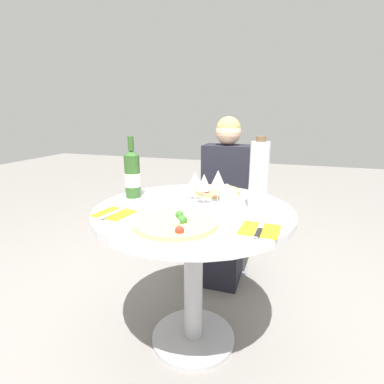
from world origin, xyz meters
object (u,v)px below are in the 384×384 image
object	(u,v)px
pizza_large	(176,223)
tall_carafe	(259,176)
dining_table	(193,236)
chair_behind_diner	(228,213)
seated_diner	(224,208)
wine_bottle	(132,174)

from	to	relation	value
pizza_large	tall_carafe	distance (m)	0.44
dining_table	pizza_large	world-z (taller)	pizza_large
chair_behind_diner	seated_diner	bearing A→B (deg)	90.00
dining_table	tall_carafe	size ratio (longest dim) A/B	2.78
seated_diner	dining_table	bearing A→B (deg)	89.69
seated_diner	wine_bottle	distance (m)	0.82
seated_diner	wine_bottle	size ratio (longest dim) A/B	3.59
dining_table	pizza_large	bearing A→B (deg)	-88.82
wine_bottle	chair_behind_diner	bearing A→B (deg)	64.66
dining_table	seated_diner	world-z (taller)	seated_diner
chair_behind_diner	wine_bottle	xyz separation A→B (m)	(-0.37, -0.78, 0.43)
wine_bottle	tall_carafe	bearing A→B (deg)	-2.05
seated_diner	pizza_large	bearing A→B (deg)	90.06
tall_carafe	pizza_large	bearing A→B (deg)	-134.12
wine_bottle	tall_carafe	xyz separation A→B (m)	(0.66, -0.02, 0.04)
dining_table	wine_bottle	world-z (taller)	wine_bottle
chair_behind_diner	tall_carafe	size ratio (longest dim) A/B	2.66
wine_bottle	tall_carafe	size ratio (longest dim) A/B	0.95
chair_behind_diner	tall_carafe	xyz separation A→B (m)	(0.29, -0.81, 0.47)
dining_table	seated_diner	size ratio (longest dim) A/B	0.82
tall_carafe	dining_table	bearing A→B (deg)	-168.92
dining_table	chair_behind_diner	world-z (taller)	chair_behind_diner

